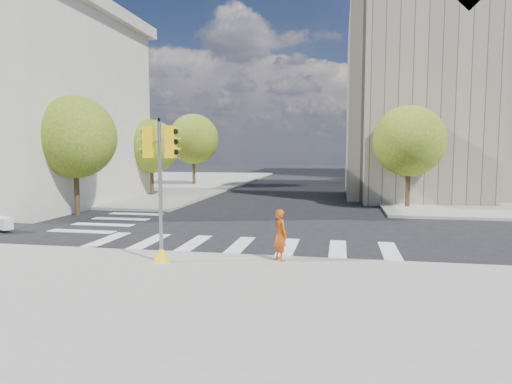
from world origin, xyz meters
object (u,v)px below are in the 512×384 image
(lamp_far, at_px, (388,139))
(photographer, at_px, (280,235))
(traffic_signal, at_px, (161,202))
(lamp_near, at_px, (408,134))

(lamp_far, height_order, photographer, lamp_far)
(lamp_far, distance_m, traffic_signal, 34.98)
(lamp_near, relative_size, lamp_far, 1.00)
(lamp_near, distance_m, photographer, 19.95)
(traffic_signal, relative_size, photographer, 2.72)
(lamp_near, height_order, photographer, lamp_near)
(traffic_signal, bearing_deg, lamp_near, 71.91)
(lamp_near, distance_m, traffic_signal, 21.95)
(lamp_far, xyz_separation_m, traffic_signal, (-9.77, -33.49, -2.59))
(lamp_far, bearing_deg, lamp_near, -90.00)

